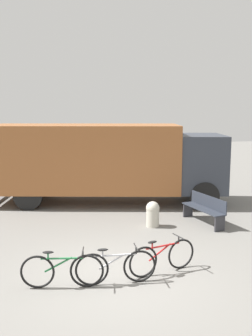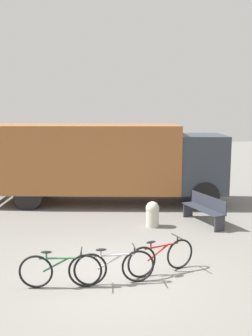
{
  "view_description": "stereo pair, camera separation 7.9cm",
  "coord_description": "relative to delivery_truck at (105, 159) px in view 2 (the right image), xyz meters",
  "views": [
    {
      "loc": [
        -1.21,
        -7.37,
        3.49
      ],
      "look_at": [
        1.03,
        4.41,
        1.59
      ],
      "focal_mm": 40.0,
      "sensor_mm": 36.0,
      "label": 1
    },
    {
      "loc": [
        -1.13,
        -7.39,
        3.49
      ],
      "look_at": [
        1.03,
        4.41,
        1.59
      ],
      "focal_mm": 40.0,
      "sensor_mm": 36.0,
      "label": 2
    }
  ],
  "objects": [
    {
      "name": "ground_plane",
      "position": [
        -0.56,
        -6.28,
        -1.65
      ],
      "size": [
        60.0,
        60.0,
        0.0
      ],
      "primitive_type": "plane",
      "color": "slate"
    },
    {
      "name": "bollard_near_bench",
      "position": [
        1.03,
        -3.18,
        -1.24
      ],
      "size": [
        0.4,
        0.4,
        0.77
      ],
      "color": "#B2AD9E",
      "rests_on": "ground"
    },
    {
      "name": "park_bench",
      "position": [
        2.69,
        -3.17,
        -1.17
      ],
      "size": [
        0.79,
        1.78,
        0.86
      ],
      "rotation": [
        0.0,
        0.0,
        1.8
      ],
      "color": "#282D38",
      "rests_on": "ground"
    },
    {
      "name": "delivery_truck",
      "position": [
        0.0,
        0.0,
        0.0
      ],
      "size": [
        8.89,
        3.98,
        2.91
      ],
      "rotation": [
        0.0,
        0.0,
        -0.2
      ],
      "color": "#99592D",
      "rests_on": "ground"
    },
    {
      "name": "bicycle_middle",
      "position": [
        -0.65,
        -6.65,
        -1.29
      ],
      "size": [
        1.64,
        0.44,
        0.76
      ],
      "rotation": [
        0.0,
        0.0,
        -0.01
      ],
      "color": "black",
      "rests_on": "ground"
    },
    {
      "name": "bicycle_far",
      "position": [
        0.42,
        -6.34,
        -1.29
      ],
      "size": [
        1.58,
        0.59,
        0.76
      ],
      "rotation": [
        0.0,
        0.0,
        0.3
      ],
      "color": "black",
      "rests_on": "ground"
    },
    {
      "name": "bicycle_near",
      "position": [
        -1.71,
        -6.62,
        -1.29
      ],
      "size": [
        1.63,
        0.44,
        0.76
      ],
      "rotation": [
        0.0,
        0.0,
        -0.14
      ],
      "color": "black",
      "rests_on": "ground"
    }
  ]
}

